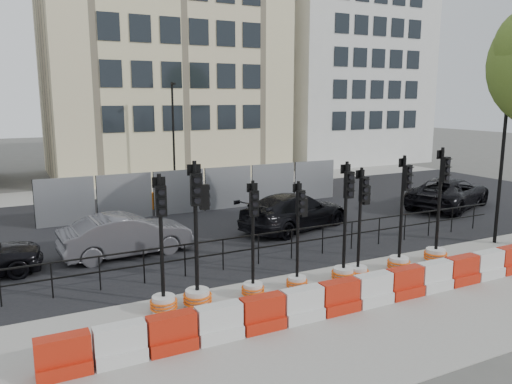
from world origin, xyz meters
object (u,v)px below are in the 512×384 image
traffic_signal_a (163,285)px  car_c (295,211)px  traffic_signal_h (437,239)px  lamp_post_near (503,154)px  traffic_signal_d (298,264)px

traffic_signal_a → car_c: traffic_signal_a is taller
traffic_signal_h → car_c: 5.84m
lamp_post_near → traffic_signal_a: 12.62m
traffic_signal_a → traffic_signal_d: bearing=1.6°
lamp_post_near → car_c: 7.75m
traffic_signal_a → traffic_signal_h: 8.80m
lamp_post_near → traffic_signal_a: (-12.36, -0.37, -2.52)m
traffic_signal_a → lamp_post_near: bearing=6.3°
lamp_post_near → traffic_signal_h: size_ratio=1.64×
lamp_post_near → traffic_signal_d: 9.05m
lamp_post_near → traffic_signal_a: size_ratio=1.76×
traffic_signal_a → traffic_signal_d: traffic_signal_a is taller
traffic_signal_a → traffic_signal_d: 3.69m
traffic_signal_d → car_c: 6.36m
traffic_signal_a → car_c: 8.71m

